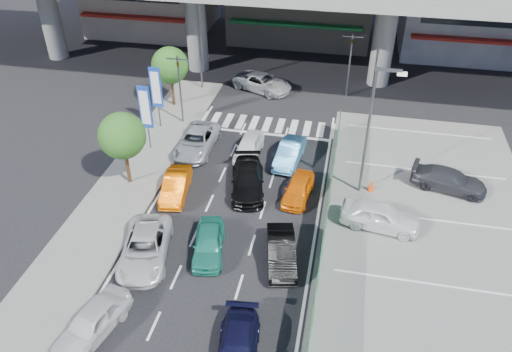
% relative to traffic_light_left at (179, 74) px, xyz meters
% --- Properties ---
extents(ground, '(120.00, 120.00, 0.00)m').
position_rel_traffic_light_left_xyz_m(ground, '(6.20, -12.00, -3.94)').
color(ground, black).
rests_on(ground, ground).
extents(parking_lot, '(12.00, 28.00, 0.06)m').
position_rel_traffic_light_left_xyz_m(parking_lot, '(17.20, -10.00, -3.91)').
color(parking_lot, slate).
rests_on(parking_lot, ground).
extents(sidewalk_left, '(4.00, 30.00, 0.12)m').
position_rel_traffic_light_left_xyz_m(sidewalk_left, '(-0.80, -8.00, -3.88)').
color(sidewalk_left, slate).
rests_on(sidewalk_left, ground).
extents(fence_run, '(0.16, 22.00, 1.80)m').
position_rel_traffic_light_left_xyz_m(fence_run, '(11.50, -11.00, -3.04)').
color(fence_run, '#216333').
rests_on(fence_run, ground).
extents(traffic_light_left, '(1.60, 1.24, 5.20)m').
position_rel_traffic_light_left_xyz_m(traffic_light_left, '(0.00, 0.00, 0.00)').
color(traffic_light_left, '#595B60').
rests_on(traffic_light_left, ground).
extents(traffic_light_right, '(1.60, 1.24, 5.20)m').
position_rel_traffic_light_left_xyz_m(traffic_light_right, '(11.70, 7.00, 0.00)').
color(traffic_light_right, '#595B60').
rests_on(traffic_light_right, ground).
extents(street_lamp_right, '(1.65, 0.22, 8.00)m').
position_rel_traffic_light_left_xyz_m(street_lamp_right, '(13.37, -6.00, 0.83)').
color(street_lamp_right, '#595B60').
rests_on(street_lamp_right, ground).
extents(street_lamp_left, '(1.65, 0.22, 8.00)m').
position_rel_traffic_light_left_xyz_m(street_lamp_left, '(-0.13, 6.00, 0.83)').
color(street_lamp_left, '#595B60').
rests_on(street_lamp_left, ground).
extents(signboard_near, '(0.80, 0.14, 4.70)m').
position_rel_traffic_light_left_xyz_m(signboard_near, '(-1.00, -4.01, -0.87)').
color(signboard_near, '#595B60').
rests_on(signboard_near, ground).
extents(signboard_far, '(0.80, 0.14, 4.70)m').
position_rel_traffic_light_left_xyz_m(signboard_far, '(-1.40, -1.01, -0.87)').
color(signboard_far, '#595B60').
rests_on(signboard_far, ground).
extents(tree_near, '(2.80, 2.80, 4.80)m').
position_rel_traffic_light_left_xyz_m(tree_near, '(-0.80, -8.00, -0.55)').
color(tree_near, '#382314').
rests_on(tree_near, ground).
extents(tree_far, '(2.80, 2.80, 4.80)m').
position_rel_traffic_light_left_xyz_m(tree_far, '(-1.60, 2.50, -0.55)').
color(tree_far, '#382314').
rests_on(tree_far, ground).
extents(van_white_back_left, '(2.57, 4.33, 1.38)m').
position_rel_traffic_light_left_xyz_m(van_white_back_left, '(2.18, -18.85, -3.25)').
color(van_white_back_left, silver).
rests_on(van_white_back_left, ground).
extents(minivan_navy_back, '(2.21, 4.41, 1.23)m').
position_rel_traffic_light_left_xyz_m(minivan_navy_back, '(8.65, -18.92, -3.32)').
color(minivan_navy_back, black).
rests_on(minivan_navy_back, ground).
extents(sedan_white_mid_left, '(3.31, 5.34, 1.38)m').
position_rel_traffic_light_left_xyz_m(sedan_white_mid_left, '(2.67, -14.02, -3.25)').
color(sedan_white_mid_left, silver).
rests_on(sedan_white_mid_left, ground).
extents(taxi_teal_mid, '(2.25, 4.05, 1.30)m').
position_rel_traffic_light_left_xyz_m(taxi_teal_mid, '(5.73, -12.99, -3.28)').
color(taxi_teal_mid, '#228670').
rests_on(taxi_teal_mid, ground).
extents(hatch_black_mid_right, '(2.18, 4.17, 1.31)m').
position_rel_traffic_light_left_xyz_m(hatch_black_mid_right, '(9.51, -12.87, -3.28)').
color(hatch_black_mid_right, black).
rests_on(hatch_black_mid_right, ground).
extents(taxi_orange_left, '(1.86, 4.01, 1.27)m').
position_rel_traffic_light_left_xyz_m(taxi_orange_left, '(2.42, -8.54, -3.30)').
color(taxi_orange_left, '#E45C00').
rests_on(taxi_orange_left, ground).
extents(sedan_black_mid, '(2.90, 5.06, 1.38)m').
position_rel_traffic_light_left_xyz_m(sedan_black_mid, '(6.52, -7.22, -3.25)').
color(sedan_black_mid, black).
rests_on(sedan_black_mid, ground).
extents(taxi_orange_right, '(1.83, 3.71, 1.22)m').
position_rel_traffic_light_left_xyz_m(taxi_orange_right, '(9.63, -7.36, -3.33)').
color(taxi_orange_right, orange).
rests_on(taxi_orange_right, ground).
extents(wagon_silver_front_left, '(2.32, 4.98, 1.38)m').
position_rel_traffic_light_left_xyz_m(wagon_silver_front_left, '(2.14, -3.45, -3.25)').
color(wagon_silver_front_left, '#B3B5BB').
rests_on(wagon_silver_front_left, ground).
extents(sedan_white_front_mid, '(1.70, 3.80, 1.27)m').
position_rel_traffic_light_left_xyz_m(sedan_white_front_mid, '(5.74, -3.29, -3.30)').
color(sedan_white_front_mid, white).
rests_on(sedan_white_front_mid, ground).
extents(kei_truck_front_right, '(1.80, 4.13, 1.32)m').
position_rel_traffic_light_left_xyz_m(kei_truck_front_right, '(8.56, -3.62, -3.28)').
color(kei_truck_front_right, '#4D9DD7').
rests_on(kei_truck_front_right, ground).
extents(crossing_wagon_silver, '(5.53, 4.12, 1.40)m').
position_rel_traffic_light_left_xyz_m(crossing_wagon_silver, '(4.75, 6.69, -3.24)').
color(crossing_wagon_silver, '#A6A9AE').
rests_on(crossing_wagon_silver, ground).
extents(parked_sedan_white, '(4.55, 2.34, 1.48)m').
position_rel_traffic_light_left_xyz_m(parked_sedan_white, '(14.37, -9.17, -3.14)').
color(parked_sedan_white, white).
rests_on(parked_sedan_white, parking_lot).
extents(parked_sedan_dgrey, '(4.74, 2.78, 1.29)m').
position_rel_traffic_light_left_xyz_m(parked_sedan_dgrey, '(18.45, -4.76, -3.23)').
color(parked_sedan_dgrey, '#333439').
rests_on(parked_sedan_dgrey, parking_lot).
extents(traffic_cone, '(0.46, 0.46, 0.77)m').
position_rel_traffic_light_left_xyz_m(traffic_cone, '(13.89, -5.90, -3.49)').
color(traffic_cone, red).
rests_on(traffic_cone, parking_lot).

